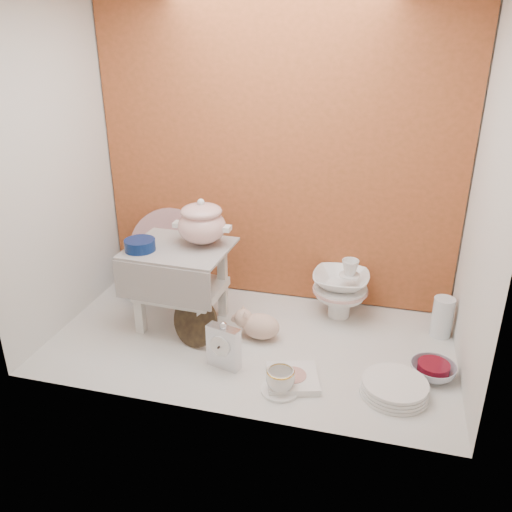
{
  "coord_description": "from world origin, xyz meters",
  "views": [
    {
      "loc": [
        0.54,
        -1.97,
        1.32
      ],
      "look_at": [
        0.02,
        0.02,
        0.42
      ],
      "focal_mm": 36.77,
      "sensor_mm": 36.0,
      "label": 1
    }
  ],
  "objects": [
    {
      "name": "lattice_dish",
      "position": [
        0.24,
        -0.24,
        0.01
      ],
      "size": [
        0.25,
        0.25,
        0.03
      ],
      "primitive_type": "cube",
      "rotation": [
        0.0,
        0.0,
        0.29
      ],
      "color": "white",
      "rests_on": "ground"
    },
    {
      "name": "porcelain_tower",
      "position": [
        0.36,
        0.34,
        0.16
      ],
      "size": [
        0.35,
        0.35,
        0.31
      ],
      "primitive_type": null,
      "rotation": [
        0.0,
        0.0,
        0.38
      ],
      "color": "white",
      "rests_on": "ground"
    },
    {
      "name": "ground",
      "position": [
        0.0,
        0.0,
        0.0
      ],
      "size": [
        1.8,
        1.8,
        0.0
      ],
      "primitive_type": "plane",
      "color": "silver",
      "rests_on": "ground"
    },
    {
      "name": "soup_tureen",
      "position": [
        -0.27,
        0.14,
        0.51
      ],
      "size": [
        0.26,
        0.26,
        0.22
      ],
      "primitive_type": null,
      "rotation": [
        0.0,
        0.0,
        -0.01
      ],
      "color": "white",
      "rests_on": "step_stool"
    },
    {
      "name": "cobalt_bowl",
      "position": [
        -0.51,
        -0.0,
        0.42
      ],
      "size": [
        0.15,
        0.15,
        0.05
      ],
      "primitive_type": "cylinder",
      "rotation": [
        0.0,
        0.0,
        -0.12
      ],
      "color": "#0A1E51",
      "rests_on": "step_stool"
    },
    {
      "name": "dinner_plate_stack",
      "position": [
        0.64,
        -0.22,
        0.03
      ],
      "size": [
        0.27,
        0.27,
        0.06
      ],
      "primitive_type": "cylinder",
      "rotation": [
        0.0,
        0.0,
        -0.01
      ],
      "color": "white",
      "rests_on": "ground"
    },
    {
      "name": "floral_platter",
      "position": [
        -0.56,
        0.45,
        0.22
      ],
      "size": [
        0.45,
        0.17,
        0.44
      ],
      "primitive_type": null,
      "rotation": [
        0.0,
        0.0,
        0.26
      ],
      "color": "silver",
      "rests_on": "ground"
    },
    {
      "name": "niche_shell",
      "position": [
        0.0,
        0.18,
        0.93
      ],
      "size": [
        1.86,
        1.03,
        1.53
      ],
      "color": "#B2532C",
      "rests_on": "ground"
    },
    {
      "name": "lacquer_tray",
      "position": [
        -0.23,
        -0.08,
        0.11
      ],
      "size": [
        0.25,
        0.16,
        0.23
      ],
      "primitive_type": null,
      "rotation": [
        0.0,
        0.0,
        -0.31
      ],
      "color": "black",
      "rests_on": "ground"
    },
    {
      "name": "crystal_bowl",
      "position": [
        0.79,
        -0.07,
        0.03
      ],
      "size": [
        0.21,
        0.21,
        0.06
      ],
      "primitive_type": "imported",
      "rotation": [
        0.0,
        0.0,
        0.14
      ],
      "color": "silver",
      "rests_on": "ground"
    },
    {
      "name": "clear_glass_vase",
      "position": [
        0.84,
        0.28,
        0.1
      ],
      "size": [
        0.1,
        0.1,
        0.19
      ],
      "primitive_type": "cylinder",
      "rotation": [
        0.0,
        0.0,
        0.01
      ],
      "color": "silver",
      "rests_on": "ground"
    },
    {
      "name": "blue_white_vase",
      "position": [
        -0.67,
        0.34,
        0.13
      ],
      "size": [
        0.31,
        0.31,
        0.27
      ],
      "primitive_type": "imported",
      "rotation": [
        0.0,
        0.0,
        -0.26
      ],
      "color": "white",
      "rests_on": "ground"
    },
    {
      "name": "mantel_clock",
      "position": [
        -0.06,
        -0.21,
        0.11
      ],
      "size": [
        0.15,
        0.09,
        0.21
      ],
      "primitive_type": "cube",
      "rotation": [
        0.0,
        0.0,
        -0.26
      ],
      "color": "silver",
      "rests_on": "ground"
    },
    {
      "name": "gold_rim_teacup",
      "position": [
        0.21,
        -0.32,
        0.06
      ],
      "size": [
        0.11,
        0.11,
        0.09
      ],
      "primitive_type": "imported",
      "rotation": [
        0.0,
        0.0,
        0.0
      ],
      "color": "white",
      "rests_on": "teacup_saucer"
    },
    {
      "name": "step_stool",
      "position": [
        -0.36,
        0.08,
        0.2
      ],
      "size": [
        0.47,
        0.41,
        0.4
      ],
      "primitive_type": null,
      "rotation": [
        0.0,
        0.0,
        -0.04
      ],
      "color": "silver",
      "rests_on": "ground"
    },
    {
      "name": "teacup_saucer",
      "position": [
        0.21,
        -0.32,
        0.01
      ],
      "size": [
        0.2,
        0.2,
        0.01
      ],
      "primitive_type": "cylinder",
      "rotation": [
        0.0,
        0.0,
        -0.4
      ],
      "color": "white",
      "rests_on": "ground"
    },
    {
      "name": "plush_pig",
      "position": [
        0.04,
        0.04,
        0.07
      ],
      "size": [
        0.27,
        0.23,
        0.13
      ],
      "primitive_type": "ellipsoid",
      "rotation": [
        0.0,
        0.0,
        -0.4
      ],
      "color": "#D5AD96",
      "rests_on": "ground"
    }
  ]
}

